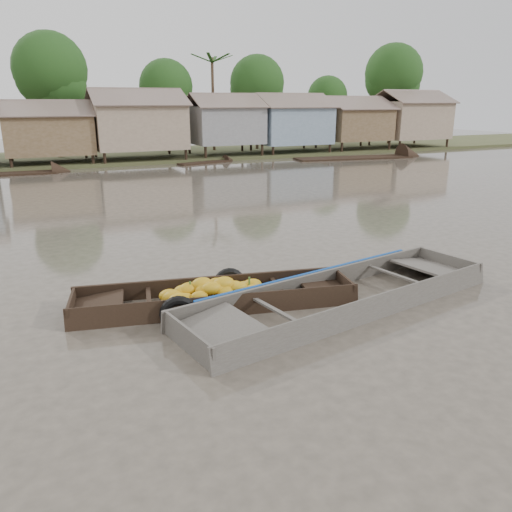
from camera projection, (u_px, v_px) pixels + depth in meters
name	position (u px, v px, depth m)	size (l,w,h in m)	color
ground	(303.00, 300.00, 11.69)	(120.00, 120.00, 0.00)	#484137
riverbank	(138.00, 119.00, 39.64)	(120.00, 12.47, 10.22)	#384723
banana_boat	(211.00, 297.00, 11.34)	(6.54, 2.76, 0.87)	black
viewer_boat	(342.00, 302.00, 11.41)	(8.27, 3.50, 0.65)	#433F39
distant_boats	(247.00, 167.00, 35.61)	(48.21, 16.28, 0.35)	black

